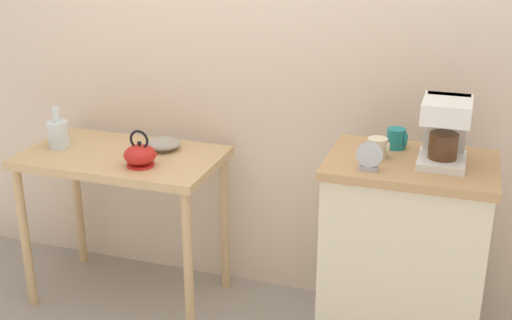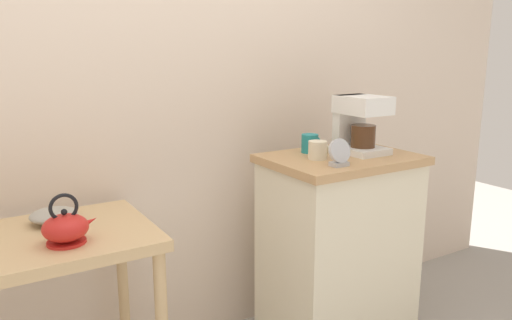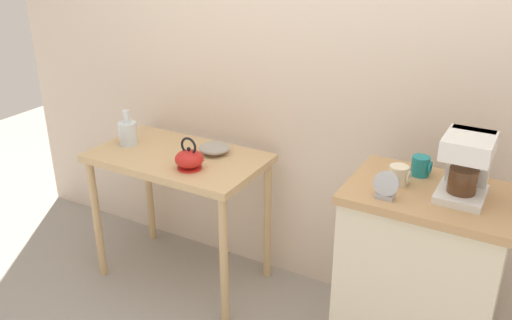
{
  "view_description": "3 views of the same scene",
  "coord_description": "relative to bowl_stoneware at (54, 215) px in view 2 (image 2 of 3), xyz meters",
  "views": [
    {
      "loc": [
        0.87,
        -2.56,
        1.86
      ],
      "look_at": [
        0.04,
        -0.07,
        0.87
      ],
      "focal_mm": 46.51,
      "sensor_mm": 36.0,
      "label": 1
    },
    {
      "loc": [
        -0.78,
        -1.71,
        1.4
      ],
      "look_at": [
        0.25,
        -0.03,
        0.96
      ],
      "focal_mm": 35.06,
      "sensor_mm": 36.0,
      "label": 2
    },
    {
      "loc": [
        1.03,
        -2.11,
        1.94
      ],
      "look_at": [
        -0.14,
        -0.02,
        0.88
      ],
      "focal_mm": 38.27,
      "sensor_mm": 36.0,
      "label": 3
    }
  ],
  "objects": [
    {
      "name": "wooden_table",
      "position": [
        -0.16,
        -0.11,
        -0.14
      ],
      "size": [
        0.94,
        0.54,
        0.78
      ],
      "color": "tan",
      "rests_on": "ground_plane"
    },
    {
      "name": "bowl_stoneware",
      "position": [
        0.0,
        0.0,
        0.0
      ],
      "size": [
        0.17,
        0.17,
        0.05
      ],
      "color": "#9E998C",
      "rests_on": "wooden_table"
    },
    {
      "name": "kitchen_counter",
      "position": [
        1.19,
        -0.2,
        -0.34
      ],
      "size": [
        0.66,
        0.48,
        0.93
      ],
      "color": "beige",
      "rests_on": "ground_plane"
    },
    {
      "name": "coffee_maker",
      "position": [
        1.3,
        -0.18,
        0.27
      ],
      "size": [
        0.18,
        0.22,
        0.26
      ],
      "color": "white",
      "rests_on": "kitchen_counter"
    },
    {
      "name": "mug_small_cream",
      "position": [
        1.05,
        -0.21,
        0.17
      ],
      "size": [
        0.09,
        0.08,
        0.08
      ],
      "color": "beige",
      "rests_on": "kitchen_counter"
    },
    {
      "name": "teakettle",
      "position": [
        0.0,
        -0.23,
        0.02
      ],
      "size": [
        0.18,
        0.15,
        0.17
      ],
      "color": "red",
      "rests_on": "wooden_table"
    },
    {
      "name": "table_clock",
      "position": [
        1.04,
        -0.36,
        0.18
      ],
      "size": [
        0.1,
        0.05,
        0.11
      ],
      "color": "#B2B5BA",
      "rests_on": "kitchen_counter"
    },
    {
      "name": "mug_dark_teal",
      "position": [
        1.11,
        -0.08,
        0.17
      ],
      "size": [
        0.08,
        0.08,
        0.08
      ],
      "color": "teal",
      "rests_on": "kitchen_counter"
    },
    {
      "name": "back_wall",
      "position": [
        0.6,
        0.27,
        0.59
      ],
      "size": [
        4.4,
        0.1,
        2.8
      ],
      "primitive_type": "cube",
      "color": "beige",
      "rests_on": "ground_plane"
    }
  ]
}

